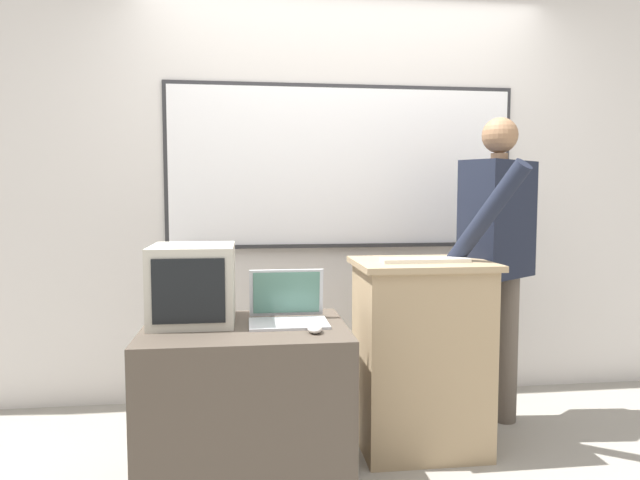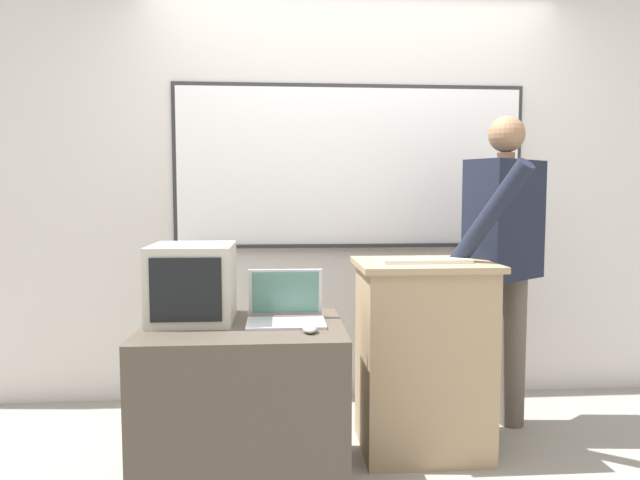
{
  "view_description": "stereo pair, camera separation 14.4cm",
  "coord_description": "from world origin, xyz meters",
  "px_view_note": "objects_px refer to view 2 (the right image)",
  "views": [
    {
      "loc": [
        -0.6,
        -2.24,
        1.29
      ],
      "look_at": [
        -0.26,
        0.43,
        1.07
      ],
      "focal_mm": 32.0,
      "sensor_mm": 36.0,
      "label": 1
    },
    {
      "loc": [
        -0.46,
        -2.26,
        1.29
      ],
      "look_at": [
        -0.26,
        0.43,
        1.07
      ],
      "focal_mm": 32.0,
      "sensor_mm": 36.0,
      "label": 2
    }
  ],
  "objects_px": {
    "lectern_podium": "(422,356)",
    "person_presenter": "(504,251)",
    "wireless_keyboard": "(426,261)",
    "computer_mouse_by_laptop": "(310,329)",
    "crt_monitor": "(193,283)",
    "laptop": "(286,306)",
    "side_desk": "(244,404)"
  },
  "relations": [
    {
      "from": "person_presenter",
      "to": "computer_mouse_by_laptop",
      "type": "height_order",
      "value": "person_presenter"
    },
    {
      "from": "person_presenter",
      "to": "laptop",
      "type": "bearing_deg",
      "value": 163.38
    },
    {
      "from": "laptop",
      "to": "crt_monitor",
      "type": "relative_size",
      "value": 0.85
    },
    {
      "from": "side_desk",
      "to": "laptop",
      "type": "xyz_separation_m",
      "value": [
        0.19,
        0.07,
        0.42
      ]
    },
    {
      "from": "crt_monitor",
      "to": "computer_mouse_by_laptop",
      "type": "bearing_deg",
      "value": -27.52
    },
    {
      "from": "side_desk",
      "to": "crt_monitor",
      "type": "relative_size",
      "value": 2.17
    },
    {
      "from": "laptop",
      "to": "computer_mouse_by_laptop",
      "type": "relative_size",
      "value": 3.46
    },
    {
      "from": "person_presenter",
      "to": "computer_mouse_by_laptop",
      "type": "distance_m",
      "value": 1.26
    },
    {
      "from": "lectern_podium",
      "to": "person_presenter",
      "type": "xyz_separation_m",
      "value": [
        0.48,
        0.18,
        0.5
      ]
    },
    {
      "from": "wireless_keyboard",
      "to": "computer_mouse_by_laptop",
      "type": "relative_size",
      "value": 4.3
    },
    {
      "from": "side_desk",
      "to": "wireless_keyboard",
      "type": "bearing_deg",
      "value": 12.94
    },
    {
      "from": "person_presenter",
      "to": "wireless_keyboard",
      "type": "bearing_deg",
      "value": 172.49
    },
    {
      "from": "lectern_podium",
      "to": "person_presenter",
      "type": "height_order",
      "value": "person_presenter"
    },
    {
      "from": "wireless_keyboard",
      "to": "crt_monitor",
      "type": "distance_m",
      "value": 1.11
    },
    {
      "from": "laptop",
      "to": "wireless_keyboard",
      "type": "distance_m",
      "value": 0.72
    },
    {
      "from": "lectern_podium",
      "to": "crt_monitor",
      "type": "distance_m",
      "value": 1.19
    },
    {
      "from": "side_desk",
      "to": "wireless_keyboard",
      "type": "relative_size",
      "value": 2.05
    },
    {
      "from": "side_desk",
      "to": "person_presenter",
      "type": "height_order",
      "value": "person_presenter"
    },
    {
      "from": "laptop",
      "to": "crt_monitor",
      "type": "xyz_separation_m",
      "value": [
        -0.42,
        0.04,
        0.11
      ]
    },
    {
      "from": "lectern_podium",
      "to": "computer_mouse_by_laptop",
      "type": "bearing_deg",
      "value": -143.99
    },
    {
      "from": "wireless_keyboard",
      "to": "crt_monitor",
      "type": "xyz_separation_m",
      "value": [
        -1.1,
        -0.09,
        -0.08
      ]
    },
    {
      "from": "lectern_podium",
      "to": "crt_monitor",
      "type": "bearing_deg",
      "value": -171.85
    },
    {
      "from": "laptop",
      "to": "computer_mouse_by_laptop",
      "type": "distance_m",
      "value": 0.25
    },
    {
      "from": "computer_mouse_by_laptop",
      "to": "crt_monitor",
      "type": "distance_m",
      "value": 0.6
    },
    {
      "from": "person_presenter",
      "to": "wireless_keyboard",
      "type": "distance_m",
      "value": 0.55
    },
    {
      "from": "lectern_podium",
      "to": "wireless_keyboard",
      "type": "height_order",
      "value": "wireless_keyboard"
    },
    {
      "from": "person_presenter",
      "to": "computer_mouse_by_laptop",
      "type": "bearing_deg",
      "value": 174.87
    },
    {
      "from": "crt_monitor",
      "to": "side_desk",
      "type": "bearing_deg",
      "value": -25.37
    },
    {
      "from": "person_presenter",
      "to": "lectern_podium",
      "type": "bearing_deg",
      "value": 166.08
    },
    {
      "from": "lectern_podium",
      "to": "computer_mouse_by_laptop",
      "type": "distance_m",
      "value": 0.77
    },
    {
      "from": "computer_mouse_by_laptop",
      "to": "crt_monitor",
      "type": "height_order",
      "value": "crt_monitor"
    },
    {
      "from": "laptop",
      "to": "crt_monitor",
      "type": "bearing_deg",
      "value": 174.2
    }
  ]
}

